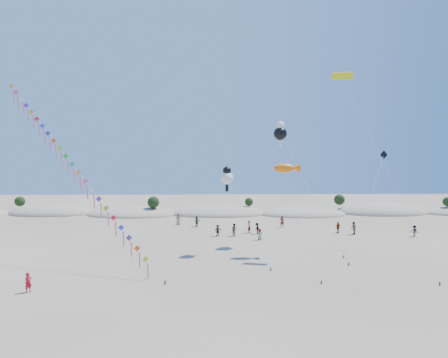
% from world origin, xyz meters
% --- Properties ---
extents(ground, '(160.00, 160.00, 0.00)m').
position_xyz_m(ground, '(0.00, 0.00, 0.00)').
color(ground, '#7F6D57').
rests_on(ground, ground).
extents(dune_ridge, '(145.30, 11.49, 5.57)m').
position_xyz_m(dune_ridge, '(1.06, 45.14, 0.11)').
color(dune_ridge, gray).
rests_on(dune_ridge, ground).
extents(kite_train, '(20.82, 14.53, 20.16)m').
position_xyz_m(kite_train, '(-15.80, 13.86, 10.48)').
color(kite_train, '#3F2D1E').
rests_on(kite_train, ground).
extents(fish_kite, '(2.99, 11.21, 10.30)m').
position_xyz_m(fish_kite, '(7.71, 16.53, 9.75)').
color(fish_kite, '#3F2D1E').
rests_on(fish_kite, ground).
extents(cartoon_kite_low, '(4.84, 8.14, 9.95)m').
position_xyz_m(cartoon_kite_low, '(0.88, 17.12, 8.76)').
color(cartoon_kite_low, '#3F2D1E').
rests_on(cartoon_kite_low, ground).
extents(cartoon_kite_high, '(6.72, 8.89, 15.57)m').
position_xyz_m(cartoon_kite_high, '(7.86, 21.96, 14.19)').
color(cartoon_kite_high, '#3F2D1E').
rests_on(cartoon_kite_high, ground).
extents(parafoil_kite, '(6.13, 12.36, 20.73)m').
position_xyz_m(parafoil_kite, '(14.18, 16.96, 19.93)').
color(parafoil_kite, '#3F2D1E').
rests_on(parafoil_kite, ground).
extents(dark_kite, '(7.83, 8.91, 11.84)m').
position_xyz_m(dark_kite, '(18.56, 17.72, 8.47)').
color(dark_kite, '#3F2D1E').
rests_on(dark_kite, ground).
extents(flyer_foreground, '(0.64, 0.71, 1.64)m').
position_xyz_m(flyer_foreground, '(-15.84, 4.50, 0.82)').
color(flyer_foreground, '#A90D1E').
rests_on(flyer_foreground, ground).
extents(beachgoers, '(34.48, 11.65, 1.81)m').
position_xyz_m(beachgoers, '(6.68, 27.61, 0.84)').
color(beachgoers, slate).
rests_on(beachgoers, ground).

